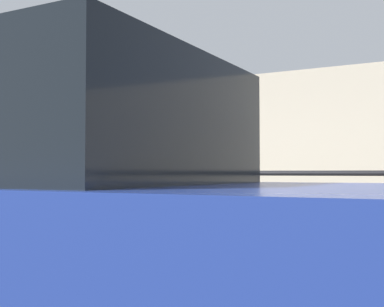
% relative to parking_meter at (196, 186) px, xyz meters
% --- Properties ---
extents(sidewalk_curb, '(36.00, 2.34, 0.13)m').
position_rel_parking_meter_xyz_m(sidewalk_curb, '(-0.40, 0.87, -1.00)').
color(sidewalk_curb, '#ADA8A0').
rests_on(sidewalk_curb, ground).
extents(parking_meter, '(0.15, 0.16, 1.34)m').
position_rel_parking_meter_xyz_m(parking_meter, '(0.00, 0.00, 0.00)').
color(parking_meter, slate).
rests_on(parking_meter, sidewalk_curb).
extents(pedestrian_at_meter, '(0.67, 0.50, 1.58)m').
position_rel_parking_meter_xyz_m(pedestrian_at_meter, '(-0.50, 0.20, -0.04)').
color(pedestrian_at_meter, black).
rests_on(pedestrian_at_meter, sidewalk_curb).
extents(parked_sedan_blue, '(4.62, 1.86, 1.76)m').
position_rel_parking_meter_xyz_m(parked_sedan_blue, '(-0.11, -1.83, -0.19)').
color(parked_sedan_blue, navy).
rests_on(parked_sedan_blue, ground).
extents(background_railing, '(24.06, 0.06, 1.07)m').
position_rel_parking_meter_xyz_m(background_railing, '(-0.40, 1.89, -0.16)').
color(background_railing, black).
rests_on(background_railing, sidewalk_curb).
extents(backdrop_wall, '(32.00, 0.50, 2.71)m').
position_rel_parking_meter_xyz_m(backdrop_wall, '(-0.40, 3.68, 0.29)').
color(backdrop_wall, '#ADA38E').
rests_on(backdrop_wall, ground).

